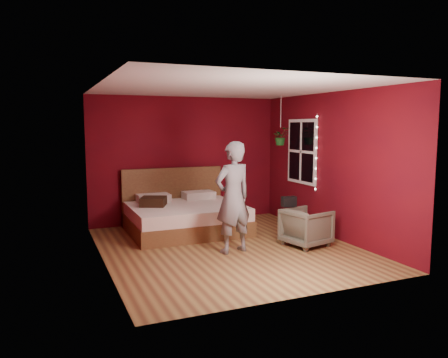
# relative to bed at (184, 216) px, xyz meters

# --- Properties ---
(floor) EXTENTS (4.50, 4.50, 0.00)m
(floor) POSITION_rel_bed_xyz_m (0.31, -1.41, -0.30)
(floor) COLOR olive
(floor) RESTS_ON ground
(room_walls) EXTENTS (4.04, 4.54, 2.62)m
(room_walls) POSITION_rel_bed_xyz_m (0.31, -1.41, 1.38)
(room_walls) COLOR #5F0A11
(room_walls) RESTS_ON ground
(window) EXTENTS (0.05, 0.97, 1.27)m
(window) POSITION_rel_bed_xyz_m (2.28, -0.51, 1.20)
(window) COLOR white
(window) RESTS_ON room_walls
(fairy_lights) EXTENTS (0.04, 0.04, 1.45)m
(fairy_lights) POSITION_rel_bed_xyz_m (2.25, -1.03, 1.20)
(fairy_lights) COLOR silver
(fairy_lights) RESTS_ON room_walls
(bed) EXTENTS (2.09, 1.78, 1.15)m
(bed) POSITION_rel_bed_xyz_m (0.00, 0.00, 0.00)
(bed) COLOR brown
(bed) RESTS_ON ground
(person) EXTENTS (0.71, 0.54, 1.77)m
(person) POSITION_rel_bed_xyz_m (0.28, -1.65, 0.58)
(person) COLOR slate
(person) RESTS_ON ground
(armchair) EXTENTS (0.82, 0.81, 0.63)m
(armchair) POSITION_rel_bed_xyz_m (1.57, -1.78, 0.02)
(armchair) COLOR #5A5747
(armchair) RESTS_ON ground
(handbag) EXTENTS (0.26, 0.15, 0.18)m
(handbag) POSITION_rel_bed_xyz_m (1.40, -1.49, 0.42)
(handbag) COLOR black
(handbag) RESTS_ON armchair
(throw_pillow) EXTENTS (0.59, 0.59, 0.16)m
(throw_pillow) POSITION_rel_bed_xyz_m (-0.58, 0.06, 0.30)
(throw_pillow) COLOR #321F10
(throw_pillow) RESTS_ON bed
(hanging_plant) EXTENTS (0.34, 0.31, 0.98)m
(hanging_plant) POSITION_rel_bed_xyz_m (1.94, -0.25, 1.50)
(hanging_plant) COLOR silver
(hanging_plant) RESTS_ON room_walls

